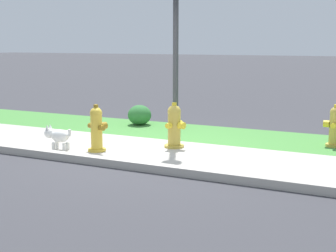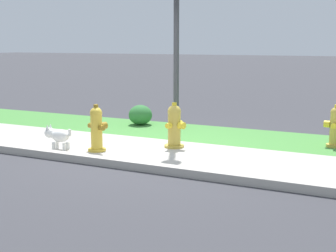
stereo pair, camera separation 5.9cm
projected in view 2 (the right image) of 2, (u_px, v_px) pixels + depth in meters
name	position (u px, v px, depth m)	size (l,w,h in m)	color
ground_plane	(147.00, 152.00, 7.80)	(120.00, 120.00, 0.00)	#38383D
sidewalk_pavement	(147.00, 151.00, 7.80)	(18.00, 1.95, 0.01)	#ADA89E
grass_verge	(190.00, 132.00, 9.45)	(18.00, 1.78, 0.01)	#47893D
street_curb	(112.00, 163.00, 6.85)	(18.00, 0.16, 0.12)	#ADA89E
fire_hydrant_far_end	(174.00, 126.00, 8.02)	(0.39, 0.41, 0.79)	gold
fire_hydrant_across_street	(335.00, 127.00, 8.08)	(0.33, 0.36, 0.74)	gold
fire_hydrant_mid_block	(97.00, 129.00, 7.75)	(0.38, 0.35, 0.79)	gold
small_white_dog	(58.00, 136.00, 7.88)	(0.50, 0.26, 0.43)	white
shrub_bush_far_verge	(140.00, 115.00, 10.30)	(0.52, 0.52, 0.44)	#337538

